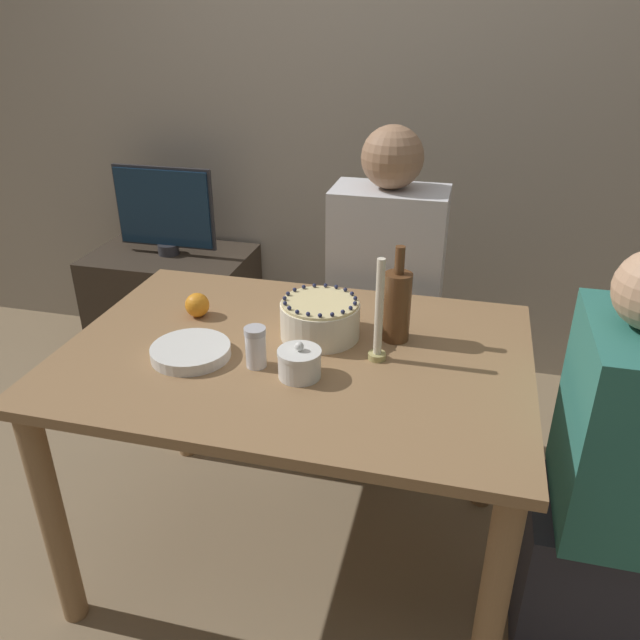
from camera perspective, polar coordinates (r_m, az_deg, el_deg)
ground_plane at (r=2.21m, az=-1.91°, el=-20.35°), size 12.00×12.00×0.00m
wall_behind at (r=2.89m, az=5.78°, el=20.26°), size 8.00×0.05×2.60m
dining_table at (r=1.80m, az=-2.22°, el=-6.31°), size 1.28×0.90×0.77m
cake at (r=1.78m, az=-0.00°, el=0.12°), size 0.23×0.23×0.12m
sugar_bowl at (r=1.59m, az=-1.89°, el=-3.95°), size 0.11×0.11×0.10m
sugar_shaker at (r=1.64m, az=-5.90°, el=-2.46°), size 0.06×0.06×0.11m
plate_stack at (r=1.73m, az=-11.73°, el=-2.83°), size 0.22×0.22×0.03m
candle at (r=1.64m, az=5.38°, el=0.03°), size 0.05×0.05×0.29m
bottle at (r=1.75m, az=7.06°, el=1.38°), size 0.08×0.08×0.28m
orange_fruit_0 at (r=1.94m, az=-11.16°, el=1.36°), size 0.07×0.07×0.07m
person_man_blue_shirt at (r=2.36m, az=5.87°, el=-0.06°), size 0.40×0.34×1.28m
person_woman_floral at (r=1.82m, az=24.43°, el=-14.18°), size 0.34×0.40×1.16m
side_cabinet at (r=3.21m, az=-13.09°, el=1.25°), size 0.76×0.49×0.56m
tv_monitor at (r=3.03m, az=-14.04°, el=9.73°), size 0.48×0.10×0.42m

